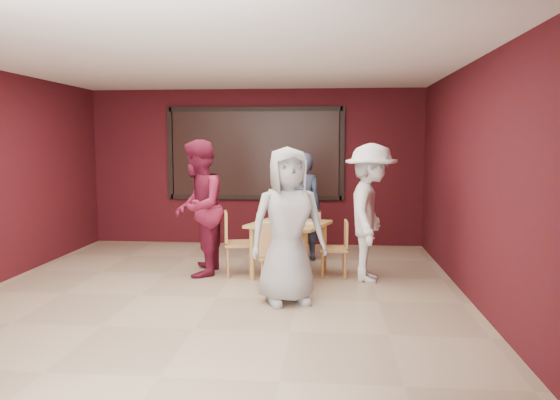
# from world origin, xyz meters

# --- Properties ---
(floor) EXTENTS (7.00, 7.00, 0.00)m
(floor) POSITION_xyz_m (0.00, 0.00, 0.00)
(floor) COLOR tan
(floor) RESTS_ON ground
(window_blinds) EXTENTS (3.00, 0.02, 1.50)m
(window_blinds) POSITION_xyz_m (0.00, 3.45, 1.65)
(window_blinds) COLOR black
(dining_table) EXTENTS (1.20, 1.20, 0.91)m
(dining_table) POSITION_xyz_m (0.79, 1.10, 0.66)
(dining_table) COLOR #AF8248
(dining_table) RESTS_ON floor
(chair_front) EXTENTS (0.44, 0.44, 0.88)m
(chair_front) POSITION_xyz_m (0.70, 0.30, 0.50)
(chair_front) COLOR tan
(chair_front) RESTS_ON floor
(chair_back) EXTENTS (0.38, 0.38, 0.78)m
(chair_back) POSITION_xyz_m (0.80, 1.91, 0.44)
(chair_back) COLOR tan
(chair_back) RESTS_ON floor
(chair_left) EXTENTS (0.51, 0.51, 0.89)m
(chair_left) POSITION_xyz_m (0.02, 1.13, 0.50)
(chair_left) COLOR tan
(chair_left) RESTS_ON floor
(chair_right) EXTENTS (0.39, 0.39, 0.78)m
(chair_right) POSITION_xyz_m (1.47, 1.16, 0.44)
(chair_right) COLOR tan
(chair_right) RESTS_ON floor
(diner_front) EXTENTS (1.03, 0.84, 1.81)m
(diner_front) POSITION_xyz_m (0.86, -0.14, 0.90)
(diner_front) COLOR #A7A7A7
(diner_front) RESTS_ON floor
(diner_back) EXTENTS (0.68, 0.50, 1.70)m
(diner_back) POSITION_xyz_m (0.91, 2.18, 0.85)
(diner_back) COLOR #2F3A55
(diner_back) RESTS_ON floor
(diner_left) EXTENTS (0.76, 0.96, 1.89)m
(diner_left) POSITION_xyz_m (-0.48, 1.09, 0.95)
(diner_left) COLOR maroon
(diner_left) RESTS_ON floor
(diner_right) EXTENTS (0.86, 1.28, 1.84)m
(diner_right) POSITION_xyz_m (1.89, 0.99, 0.92)
(diner_right) COLOR white
(diner_right) RESTS_ON floor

